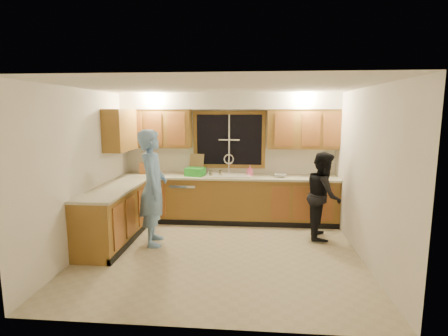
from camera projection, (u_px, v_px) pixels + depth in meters
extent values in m
plane|color=#B4A88B|center=(220.00, 253.00, 5.37)|extent=(4.20, 4.20, 0.00)
plane|color=white|center=(220.00, 87.00, 4.98)|extent=(4.20, 4.20, 0.00)
plane|color=silver|center=(229.00, 157.00, 7.05)|extent=(4.20, 0.00, 4.20)
plane|color=silver|center=(84.00, 171.00, 5.35)|extent=(0.00, 3.80, 3.80)
plane|color=silver|center=(366.00, 175.00, 5.00)|extent=(0.00, 3.80, 3.80)
cube|color=olive|center=(228.00, 200.00, 6.88)|extent=(4.20, 0.60, 0.88)
cube|color=olive|center=(115.00, 216.00, 5.80)|extent=(0.60, 1.90, 0.88)
cube|color=beige|center=(228.00, 177.00, 6.79)|extent=(4.20, 0.63, 0.04)
cube|color=beige|center=(114.00, 189.00, 5.73)|extent=(0.63, 1.90, 0.04)
cube|color=olive|center=(157.00, 129.00, 6.91)|extent=(1.35, 0.33, 0.75)
cube|color=olive|center=(303.00, 129.00, 6.67)|extent=(1.35, 0.33, 0.75)
cube|color=olive|center=(120.00, 130.00, 6.35)|extent=(0.33, 0.90, 0.75)
cube|color=silver|center=(229.00, 101.00, 6.70)|extent=(4.20, 0.35, 0.30)
cube|color=black|center=(229.00, 140.00, 6.98)|extent=(1.30, 0.01, 1.00)
cube|color=olive|center=(229.00, 113.00, 6.89)|extent=(1.44, 0.03, 0.07)
cube|color=olive|center=(229.00, 166.00, 7.06)|extent=(1.44, 0.03, 0.07)
cube|color=olive|center=(195.00, 140.00, 7.03)|extent=(0.07, 0.03, 1.00)
cube|color=olive|center=(264.00, 140.00, 6.92)|extent=(0.07, 0.03, 1.00)
cube|color=white|center=(228.00, 175.00, 6.80)|extent=(0.86, 0.52, 0.03)
cube|color=white|center=(217.00, 180.00, 6.83)|extent=(0.38, 0.42, 0.18)
cube|color=white|center=(239.00, 180.00, 6.80)|extent=(0.38, 0.42, 0.18)
cylinder|color=silver|center=(229.00, 166.00, 6.97)|extent=(0.04, 0.04, 0.28)
torus|color=silver|center=(229.00, 159.00, 6.95)|extent=(0.21, 0.03, 0.21)
cube|color=white|center=(185.00, 200.00, 6.94)|extent=(0.60, 0.56, 0.82)
cube|color=white|center=(100.00, 226.00, 5.24)|extent=(0.58, 0.75, 0.90)
imported|color=#709DD3|center=(153.00, 188.00, 5.64)|extent=(0.58, 0.76, 1.88)
imported|color=black|center=(323.00, 195.00, 5.95)|extent=(0.64, 0.78, 1.49)
cube|color=#9F5D2B|center=(143.00, 168.00, 6.98)|extent=(0.14, 0.13, 0.23)
cube|color=tan|center=(197.00, 164.00, 7.04)|extent=(0.31, 0.18, 0.39)
cube|color=green|center=(195.00, 172.00, 6.81)|extent=(0.39, 0.37, 0.16)
imported|color=#F85E97|center=(250.00, 170.00, 6.80)|extent=(0.12, 0.12, 0.21)
imported|color=silver|center=(280.00, 175.00, 6.67)|extent=(0.28, 0.28, 0.06)
cylinder|color=#B3A889|center=(211.00, 174.00, 6.66)|extent=(0.09, 0.09, 0.12)
cylinder|color=#B3A889|center=(221.00, 173.00, 6.72)|extent=(0.09, 0.09, 0.12)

